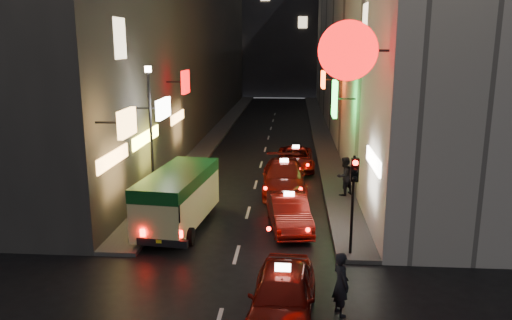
% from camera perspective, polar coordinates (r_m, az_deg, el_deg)
% --- Properties ---
extents(building_left, '(7.38, 52.00, 18.00)m').
position_cam_1_polar(building_left, '(43.04, -9.38, 15.29)').
color(building_left, '#3B3936').
rests_on(building_left, ground).
extents(building_right, '(8.31, 52.00, 18.00)m').
position_cam_1_polar(building_right, '(42.33, 12.99, 15.17)').
color(building_right, '#B5AEA6').
rests_on(building_right, ground).
extents(building_far, '(30.00, 10.00, 22.00)m').
position_cam_1_polar(building_far, '(73.98, 2.90, 16.06)').
color(building_far, '#2F2E33').
rests_on(building_far, ground).
extents(sidewalk_left, '(1.50, 52.00, 0.15)m').
position_cam_1_polar(sidewalk_left, '(42.93, -4.06, 3.47)').
color(sidewalk_left, '#44413F').
rests_on(sidewalk_left, ground).
extents(sidewalk_right, '(1.50, 52.00, 0.15)m').
position_cam_1_polar(sidewalk_right, '(42.54, 7.37, 3.31)').
color(sidewalk_right, '#44413F').
rests_on(sidewalk_right, ground).
extents(minibus, '(2.49, 5.64, 2.35)m').
position_cam_1_polar(minibus, '(20.19, -8.86, -3.74)').
color(minibus, '#D1CD82').
rests_on(minibus, ground).
extents(taxi_near, '(2.54, 5.48, 1.87)m').
position_cam_1_polar(taxi_near, '(13.78, 3.05, -14.79)').
color(taxi_near, '#690E08').
rests_on(taxi_near, ground).
extents(taxi_second, '(2.77, 5.23, 1.76)m').
position_cam_1_polar(taxi_second, '(20.20, 3.78, -5.66)').
color(taxi_second, '#690E08').
rests_on(taxi_second, ground).
extents(taxi_third, '(2.51, 5.73, 1.97)m').
position_cam_1_polar(taxi_third, '(25.02, 3.23, -1.67)').
color(taxi_third, '#690E08').
rests_on(taxi_third, ground).
extents(taxi_far, '(1.99, 4.66, 1.64)m').
position_cam_1_polar(taxi_far, '(29.72, 4.56, 0.38)').
color(taxi_far, '#690E08').
rests_on(taxi_far, ground).
extents(pedestrian_crossing, '(0.66, 0.79, 2.06)m').
position_cam_1_polar(pedestrian_crossing, '(14.17, 9.69, -13.34)').
color(pedestrian_crossing, black).
rests_on(pedestrian_crossing, ground).
extents(pedestrian_sidewalk, '(0.93, 0.91, 2.13)m').
position_cam_1_polar(pedestrian_sidewalk, '(24.29, 10.07, -1.54)').
color(pedestrian_sidewalk, black).
rests_on(pedestrian_sidewalk, sidewalk_right).
extents(traffic_light, '(0.26, 0.43, 3.50)m').
position_cam_1_polar(traffic_light, '(17.10, 11.12, -2.75)').
color(traffic_light, black).
rests_on(traffic_light, sidewalk_right).
extents(lamp_post, '(0.28, 0.28, 6.22)m').
position_cam_1_polar(lamp_post, '(22.03, -11.93, 3.54)').
color(lamp_post, black).
rests_on(lamp_post, sidewalk_left).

